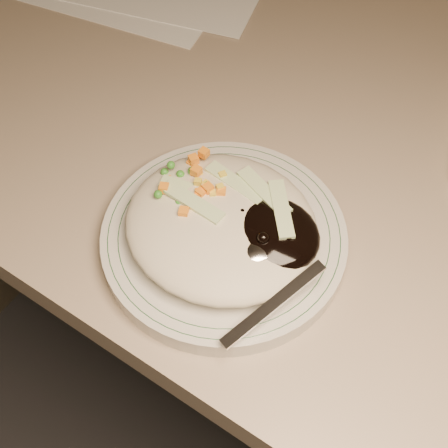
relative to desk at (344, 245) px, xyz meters
The scene contains 4 objects.
desk is the anchor object (origin of this frame).
plate 0.30m from the desk, 107.99° to the right, with size 0.25×0.25×0.02m, color beige.
plate_rim 0.31m from the desk, 107.99° to the right, with size 0.23×0.23×0.00m.
meal 0.32m from the desk, 106.84° to the right, with size 0.21×0.19×0.05m.
Camera 1 is at (0.13, 0.88, 1.27)m, focal length 50.00 mm.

